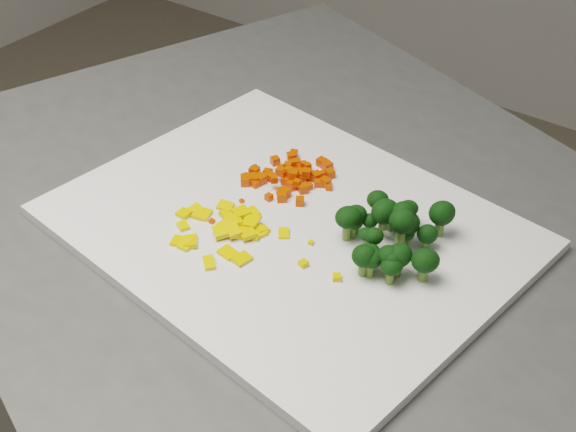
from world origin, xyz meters
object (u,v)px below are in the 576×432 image
Objects in this scene: carrot_pile at (290,171)px; pepper_pile at (229,224)px; broccoli_pile at (392,231)px; cutting_board at (288,227)px.

carrot_pile is 0.12m from pepper_pile.
cutting_board is at bearing -169.40° from broccoli_pile.
broccoli_pile reaches higher than carrot_pile.
cutting_board is at bearing 47.17° from pepper_pile.
carrot_pile is at bearing 90.29° from pepper_pile.
broccoli_pile reaches higher than pepper_pile.
carrot_pile is 0.86× the size of pepper_pile.
cutting_board is 4.50× the size of carrot_pile.
broccoli_pile is at bearing -15.19° from carrot_pile.
pepper_pile is at bearing -89.71° from carrot_pile.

